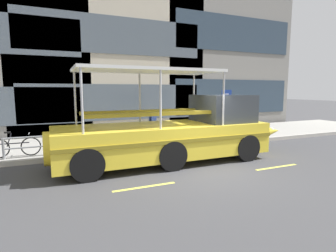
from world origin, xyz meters
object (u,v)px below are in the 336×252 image
at_px(leaned_bicycle, 15,147).
at_px(pedestrian_near_bow, 209,118).
at_px(duck_tour_boat, 178,132).
at_px(pedestrian_mid_left, 153,123).
at_px(parking_sign, 226,105).

relative_size(leaned_bicycle, pedestrian_near_bow, 1.05).
distance_m(duck_tour_boat, pedestrian_mid_left, 2.64).
distance_m(parking_sign, pedestrian_near_bow, 1.12).
height_order(leaned_bicycle, pedestrian_near_bow, pedestrian_near_bow).
height_order(duck_tour_boat, pedestrian_near_bow, duck_tour_boat).
bearing_deg(parking_sign, pedestrian_mid_left, -179.04).
relative_size(duck_tour_boat, pedestrian_near_bow, 5.78).
bearing_deg(duck_tour_boat, pedestrian_mid_left, 90.55).
distance_m(leaned_bicycle, duck_tour_boat, 6.07).
xyz_separation_m(pedestrian_near_bow, pedestrian_mid_left, (-3.43, -0.63, -0.06)).
bearing_deg(leaned_bicycle, duck_tour_boat, -21.87).
xyz_separation_m(leaned_bicycle, duck_tour_boat, (5.61, -2.25, 0.51)).
bearing_deg(pedestrian_mid_left, leaned_bicycle, -176.03).
relative_size(parking_sign, pedestrian_near_bow, 1.49).
relative_size(parking_sign, leaned_bicycle, 1.42).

